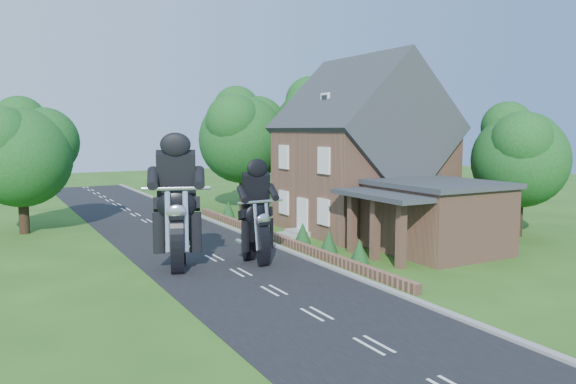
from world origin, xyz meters
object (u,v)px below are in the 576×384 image
garden_wall (277,238)px  motorcycle_follow (178,250)px  annex (434,216)px  house (362,156)px  motorcycle_lead (256,248)px

garden_wall → motorcycle_follow: motorcycle_follow is taller
garden_wall → annex: size_ratio=3.12×
house → motorcycle_follow: (-12.62, -4.28, -3.48)m
garden_wall → motorcycle_lead: size_ratio=14.72×
house → motorcycle_lead: house is taller
house → motorcycle_follow: size_ratio=5.51×
motorcycle_lead → motorcycle_follow: size_ratio=0.80×
house → garden_wall: bearing=-170.8°
motorcycle_lead → motorcycle_follow: (-3.35, 0.63, 0.17)m
house → motorcycle_follow: 13.77m
motorcycle_lead → garden_wall: bearing=-131.9°
motorcycle_lead → motorcycle_follow: 3.41m
garden_wall → house: size_ratio=2.15×
garden_wall → house: bearing=9.2°
house → annex: size_ratio=1.45×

